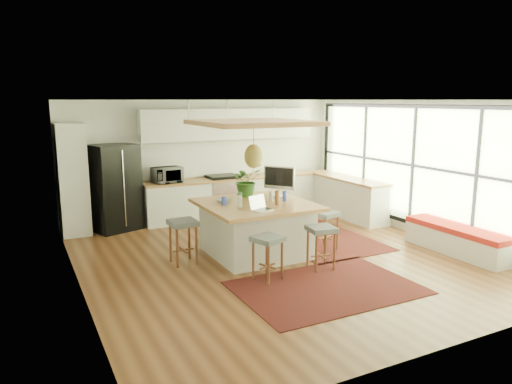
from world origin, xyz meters
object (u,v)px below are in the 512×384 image
fridge (115,187)px  stool_near_right (321,247)px  monitor (279,183)px  stool_right_back (293,220)px  island_plant (247,184)px  laptop (262,203)px  stool_near_left (268,257)px  stool_left_side (183,243)px  stool_right_front (325,230)px  microwave (167,173)px  island (256,229)px

fridge → stool_near_right: (2.49, -3.91, -0.57)m
fridge → monitor: (2.51, -2.49, 0.26)m
stool_right_back → island_plant: size_ratio=1.04×
laptop → monitor: 1.16m
stool_near_left → stool_left_side: (-0.90, 1.30, 0.00)m
stool_near_right → stool_right_front: bearing=51.4°
stool_near_left → stool_right_front: (1.66, 0.87, 0.00)m
laptop → monitor: bearing=29.4°
stool_near_right → stool_left_side: bearing=146.5°
stool_near_left → island_plant: island_plant is taller
stool_right_back → monitor: (-0.49, -0.29, 0.83)m
stool_left_side → microwave: size_ratio=1.22×
microwave → island_plant: bearing=-74.1°
island → laptop: size_ratio=5.15×
island → stool_left_side: bearing=175.0°
stool_right_front → island: bearing=165.9°
laptop → monitor: size_ratio=0.57×
laptop → island_plant: island_plant is taller
stool_right_front → monitor: monitor is taller
stool_near_right → island_plant: island_plant is taller
stool_near_left → fridge: bearing=110.6°
stool_near_right → monitor: 1.65m
laptop → microwave: microwave is taller
stool_near_right → island: bearing=117.5°
stool_right_front → laptop: 1.60m
stool_right_back → microwave: size_ratio=1.05×
stool_near_left → laptop: bearing=69.5°
island → stool_near_left: bearing=-108.9°
monitor → stool_left_side: bearing=-120.6°
fridge → island_plant: 2.96m
stool_left_side → laptop: 1.49m
island → stool_near_right: island is taller
stool_near_left → island_plant: 2.03m
fridge → island: (1.89, -2.77, -0.46)m
stool_right_front → island_plant: size_ratio=1.14×
stool_right_back → microwave: microwave is taller
stool_right_back → laptop: bearing=-138.9°
stool_right_front → microwave: size_ratio=1.16×
island → monitor: (0.62, 0.28, 0.72)m
stool_right_back → laptop: 1.84m
monitor → island_plant: size_ratio=1.01×
stool_left_side → laptop: size_ratio=2.07×
island_plant → stool_near_left: bearing=-106.1°
fridge → stool_right_back: size_ratio=2.83×
stool_near_right → monitor: size_ratio=1.13×
island → microwave: (-0.77, 2.76, 0.67)m
laptop → island_plant: (0.28, 1.15, 0.12)m
microwave → island: bearing=-80.7°
monitor → microwave: 2.84m
laptop → island: bearing=56.1°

